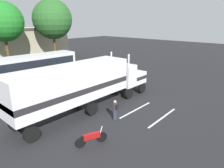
{
  "coord_description": "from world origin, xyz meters",
  "views": [
    {
      "loc": [
        -15.81,
        -12.82,
        7.51
      ],
      "look_at": [
        -1.71,
        -0.28,
        1.6
      ],
      "focal_mm": 32.7,
      "sensor_mm": 36.0,
      "label": 1
    }
  ],
  "objects_px": {
    "tree_center": "(3,22)",
    "tree_right": "(52,19)",
    "semi_truck": "(83,83)",
    "motorcycle": "(92,138)",
    "person_bystander": "(115,109)",
    "parked_bus": "(33,66)"
  },
  "relations": [
    {
      "from": "tree_center",
      "to": "semi_truck",
      "type": "bearing_deg",
      "value": -96.7
    },
    {
      "from": "semi_truck",
      "to": "motorcycle",
      "type": "distance_m",
      "value": 5.55
    },
    {
      "from": "semi_truck",
      "to": "motorcycle",
      "type": "relative_size",
      "value": 7.09
    },
    {
      "from": "semi_truck",
      "to": "tree_right",
      "type": "bearing_deg",
      "value": 62.38
    },
    {
      "from": "motorcycle",
      "to": "person_bystander",
      "type": "bearing_deg",
      "value": 17.61
    },
    {
      "from": "tree_center",
      "to": "person_bystander",
      "type": "bearing_deg",
      "value": -94.61
    },
    {
      "from": "parked_bus",
      "to": "motorcycle",
      "type": "height_order",
      "value": "parked_bus"
    },
    {
      "from": "person_bystander",
      "to": "semi_truck",
      "type": "bearing_deg",
      "value": 99.62
    },
    {
      "from": "semi_truck",
      "to": "tree_right",
      "type": "xyz_separation_m",
      "value": [
        10.62,
        20.3,
        5.13
      ]
    },
    {
      "from": "parked_bus",
      "to": "tree_center",
      "type": "height_order",
      "value": "tree_center"
    },
    {
      "from": "parked_bus",
      "to": "tree_right",
      "type": "relative_size",
      "value": 1.0
    },
    {
      "from": "person_bystander",
      "to": "motorcycle",
      "type": "distance_m",
      "value": 3.74
    },
    {
      "from": "tree_center",
      "to": "tree_right",
      "type": "bearing_deg",
      "value": -3.43
    },
    {
      "from": "semi_truck",
      "to": "parked_bus",
      "type": "height_order",
      "value": "semi_truck"
    },
    {
      "from": "semi_truck",
      "to": "person_bystander",
      "type": "bearing_deg",
      "value": -80.38
    },
    {
      "from": "motorcycle",
      "to": "tree_right",
      "type": "bearing_deg",
      "value": 60.87
    },
    {
      "from": "motorcycle",
      "to": "tree_center",
      "type": "relative_size",
      "value": 0.19
    },
    {
      "from": "tree_center",
      "to": "tree_right",
      "type": "relative_size",
      "value": 0.93
    },
    {
      "from": "semi_truck",
      "to": "person_bystander",
      "type": "distance_m",
      "value": 3.51
    },
    {
      "from": "person_bystander",
      "to": "parked_bus",
      "type": "relative_size",
      "value": 0.15
    },
    {
      "from": "person_bystander",
      "to": "motorcycle",
      "type": "xyz_separation_m",
      "value": [
        -3.54,
        -1.12,
        -0.41
      ]
    },
    {
      "from": "parked_bus",
      "to": "tree_right",
      "type": "bearing_deg",
      "value": 44.56
    }
  ]
}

